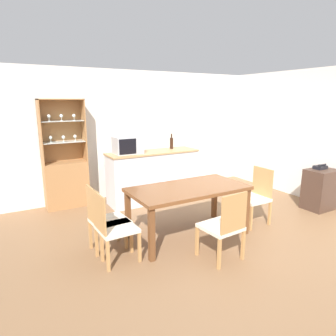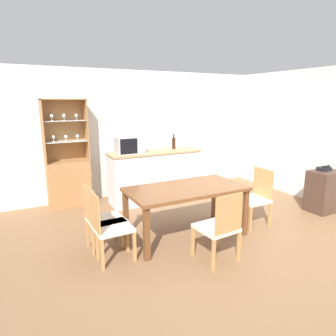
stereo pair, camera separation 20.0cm
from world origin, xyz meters
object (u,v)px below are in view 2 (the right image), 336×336
Objects in this scene: display_cabinet at (68,175)px; wine_bottle at (174,143)px; dining_table at (186,193)px; dining_chair_head_near at (219,227)px; dining_chair_side_right_near at (254,198)px; dining_chair_side_left_near at (108,226)px; microwave at (129,145)px; dining_chair_side_left_far at (103,219)px; side_cabinet at (324,191)px; telephone at (324,168)px.

display_cabinet reaches higher than wine_bottle.
dining_chair_head_near reaches higher than dining_table.
dining_chair_side_right_near is 1.00× the size of dining_chair_side_left_near.
dining_chair_side_right_near and dining_chair_side_left_near have the same top height.
display_cabinet is 1.29m from microwave.
dining_chair_side_left_far is at bearing 173.90° from dining_table.
display_cabinet is 2.21× the size of dining_chair_side_right_near.
dining_chair_side_left_far is at bearing 174.32° from side_cabinet.
wine_bottle reaches higher than dining_chair_side_right_near.
microwave is 0.69× the size of side_cabinet.
dining_chair_side_left_far and dining_chair_side_right_near have the same top height.
dining_chair_side_left_near is (-0.00, -0.26, 0.00)m from dining_chair_side_left_far.
wine_bottle is (2.04, -0.39, 0.53)m from display_cabinet.
dining_table is at bearing 83.75° from dining_chair_side_right_near.
dining_chair_side_left_far reaches higher than side_cabinet.
dining_chair_head_near is 2.58m from microwave.
telephone is at bearing 75.79° from side_cabinet.
dining_chair_side_left_far reaches higher than dining_table.
dining_table is 1.88× the size of dining_chair_side_left_far.
dining_chair_side_right_near is at bearing -52.30° from microwave.
microwave is at bearing 147.31° from telephone.
microwave reaches higher than dining_chair_side_right_near.
dining_chair_head_near is at bearing -168.09° from telephone.
microwave reaches higher than dining_chair_side_left_near.
dining_table is at bearing 85.82° from dining_chair_head_near.
telephone is (1.55, -0.07, 0.33)m from dining_chair_side_right_near.
wine_bottle is at bearing 126.11° from dining_chair_side_left_far.
wine_bottle reaches higher than dining_table.
display_cabinet reaches higher than dining_chair_side_left_near.
dining_chair_side_left_near is (-1.19, 0.65, 0.00)m from dining_chair_head_near.
dining_table is 1.88× the size of dining_chair_head_near.
dining_chair_side_right_near is (1.19, -0.13, -0.22)m from dining_table.
dining_table is 2.30× the size of side_cabinet.
side_cabinet is at bearing -104.21° from telephone.
display_cabinet reaches higher than dining_chair_side_right_near.
dining_chair_side_left_near is (-2.38, -0.00, 0.00)m from dining_chair_side_right_near.
side_cabinet is (3.91, -0.13, -0.07)m from dining_chair_side_left_near.
side_cabinet is 3.29× the size of telephone.
dining_chair_side_left_near is 4.01× the size of telephone.
wine_bottle is (-0.42, 1.92, 0.67)m from dining_chair_side_right_near.
dining_chair_side_left_far is 4.01× the size of telephone.
dining_table is at bearing 175.75° from telephone.
wine_bottle is (1.96, 1.66, 0.67)m from dining_chair_side_left_far.
telephone is (3.93, -0.33, 0.33)m from dining_chair_side_left_far.
dining_chair_side_left_near is at bearing -4.18° from dining_chair_side_left_far.
dining_chair_head_near is at bearing -106.57° from wine_bottle.
dining_chair_side_left_far is at bearing -139.74° from wine_bottle.
telephone is at bearing -92.66° from dining_chair_side_right_near.
display_cabinet is at bearing 120.35° from dining_table.
dining_chair_head_near is 2.76m from wine_bottle.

